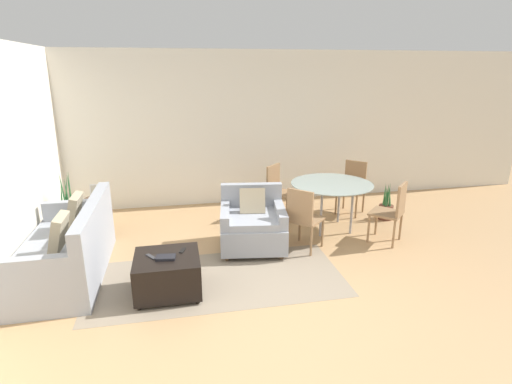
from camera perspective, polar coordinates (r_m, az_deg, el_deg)
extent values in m
plane|color=tan|center=(4.45, 5.05, -15.78)|extent=(20.00, 20.00, 0.00)
cube|color=white|center=(7.34, -2.70, 8.97)|extent=(12.00, 0.06, 2.75)
cube|color=white|center=(5.53, -31.96, 3.69)|extent=(0.06, 12.00, 2.75)
cube|color=gray|center=(4.93, -5.42, -12.26)|extent=(2.99, 1.40, 0.00)
cube|color=brown|center=(4.57, -4.82, -14.78)|extent=(2.93, 0.05, 0.00)
cube|color=brown|center=(4.81, -5.23, -13.04)|extent=(2.93, 0.05, 0.00)
cube|color=brown|center=(5.05, -5.60, -11.46)|extent=(2.93, 0.05, 0.00)
cube|color=brown|center=(5.30, -5.93, -10.02)|extent=(2.93, 0.05, 0.00)
cube|color=#999EA8|center=(5.43, -25.79, -8.73)|extent=(0.93, 1.90, 0.41)
cube|color=#999EA8|center=(5.17, -22.18, -4.11)|extent=(0.14, 1.90, 0.49)
cube|color=#999EA8|center=(6.11, -24.28, -2.31)|extent=(0.86, 0.12, 0.26)
cube|color=#999EA8|center=(4.52, -28.95, -9.70)|extent=(0.86, 0.12, 0.26)
cube|color=tan|center=(5.62, -24.51, -2.36)|extent=(0.19, 0.40, 0.41)
cube|color=tan|center=(4.93, -26.35, -5.26)|extent=(0.19, 0.40, 0.41)
cube|color=#999EA8|center=(5.60, -0.45, -5.80)|extent=(1.00, 1.01, 0.34)
cube|color=#999EA8|center=(5.49, -0.44, -3.82)|extent=(0.74, 0.86, 0.10)
cube|color=#999EA8|center=(5.83, -0.67, -0.82)|extent=(0.89, 0.24, 0.43)
cube|color=#999EA8|center=(5.50, -4.43, -3.28)|extent=(0.23, 0.84, 0.20)
cube|color=#999EA8|center=(5.54, 3.48, -3.11)|extent=(0.23, 0.84, 0.20)
cylinder|color=brown|center=(5.35, -4.15, -9.41)|extent=(0.05, 0.05, 0.06)
cylinder|color=brown|center=(5.38, 3.66, -9.20)|extent=(0.05, 0.05, 0.06)
cylinder|color=brown|center=(6.02, -4.09, -6.26)|extent=(0.05, 0.05, 0.06)
cylinder|color=brown|center=(6.05, 2.79, -6.10)|extent=(0.05, 0.05, 0.06)
cube|color=tan|center=(5.56, -0.53, -1.26)|extent=(0.38, 0.25, 0.37)
cube|color=black|center=(4.64, -12.51, -11.25)|extent=(0.71, 0.66, 0.41)
cylinder|color=black|center=(4.53, -16.36, -15.59)|extent=(0.04, 0.04, 0.04)
cylinder|color=black|center=(4.50, -8.33, -15.19)|extent=(0.04, 0.04, 0.04)
cylinder|color=black|center=(5.01, -15.88, -12.14)|extent=(0.04, 0.04, 0.04)
cylinder|color=black|center=(4.99, -8.73, -11.78)|extent=(0.04, 0.04, 0.04)
cube|color=black|center=(4.49, -12.78, -9.11)|extent=(0.22, 0.15, 0.03)
cube|color=#333338|center=(4.58, -14.77, -8.90)|extent=(0.12, 0.15, 0.01)
cube|color=black|center=(4.65, -10.47, -8.19)|extent=(0.08, 0.14, 0.01)
cylinder|color=#333338|center=(6.68, -24.98, -4.33)|extent=(0.34, 0.34, 0.30)
cylinder|color=black|center=(6.64, -25.14, -3.19)|extent=(0.31, 0.31, 0.02)
cone|color=#2D6B38|center=(6.51, -25.00, -0.25)|extent=(0.05, 0.09, 0.69)
cone|color=#2D6B38|center=(6.57, -25.02, -0.15)|extent=(0.07, 0.07, 0.68)
cone|color=#2D6B38|center=(6.60, -25.49, -0.44)|extent=(0.13, 0.06, 0.62)
cone|color=#2D6B38|center=(6.59, -26.01, -0.83)|extent=(0.07, 0.13, 0.55)
cone|color=#2D6B38|center=(6.54, -25.73, -0.69)|extent=(0.09, 0.12, 0.60)
cone|color=#2D6B38|center=(6.47, -25.79, -0.34)|extent=(0.10, 0.05, 0.72)
cone|color=#2D6B38|center=(6.47, -25.33, -0.74)|extent=(0.06, 0.05, 0.61)
cylinder|color=#4C3828|center=(6.50, -21.72, -0.87)|extent=(0.38, 0.38, 0.02)
cylinder|color=#4C3828|center=(6.58, -21.47, -3.08)|extent=(0.04, 0.04, 0.52)
cylinder|color=#4C3828|center=(6.67, -21.22, -5.23)|extent=(0.21, 0.21, 0.02)
cube|color=silver|center=(6.47, -21.83, 0.09)|extent=(0.18, 0.06, 0.21)
cube|color=#B2A893|center=(6.46, -21.84, 0.08)|extent=(0.16, 0.04, 0.19)
cube|color=silver|center=(6.50, -21.74, -0.29)|extent=(0.02, 0.04, 0.10)
cylinder|color=#8C9E99|center=(6.21, 10.78, 1.17)|extent=(1.25, 1.25, 0.01)
cylinder|color=#99999E|center=(6.02, 9.30, -2.98)|extent=(0.04, 0.04, 0.73)
cylinder|color=#99999E|center=(6.21, 13.51, -2.63)|extent=(0.04, 0.04, 0.73)
cylinder|color=#99999E|center=(6.45, 7.79, -1.53)|extent=(0.04, 0.04, 0.73)
cylinder|color=#99999E|center=(6.63, 11.77, -1.25)|extent=(0.04, 0.04, 0.73)
cube|color=#93704C|center=(5.56, 7.13, -3.85)|extent=(0.59, 0.59, 0.03)
cube|color=#93704C|center=(5.32, 6.31, -2.06)|extent=(0.29, 0.29, 0.45)
cylinder|color=#93704C|center=(5.73, 9.48, -5.75)|extent=(0.03, 0.03, 0.42)
cylinder|color=#93704C|center=(5.87, 6.27, -5.04)|extent=(0.03, 0.03, 0.42)
cylinder|color=#93704C|center=(5.43, 7.89, -7.01)|extent=(0.03, 0.03, 0.42)
cylinder|color=#93704C|center=(5.58, 4.55, -6.22)|extent=(0.03, 0.03, 0.42)
cube|color=#93704C|center=(6.05, 18.10, -2.87)|extent=(0.59, 0.59, 0.03)
cube|color=#93704C|center=(5.93, 20.07, -1.01)|extent=(0.29, 0.29, 0.45)
cylinder|color=#93704C|center=(6.33, 16.80, -4.02)|extent=(0.03, 0.03, 0.42)
cylinder|color=#93704C|center=(6.01, 15.78, -5.09)|extent=(0.03, 0.03, 0.42)
cylinder|color=#93704C|center=(6.25, 19.95, -4.61)|extent=(0.03, 0.03, 0.42)
cylinder|color=#93704C|center=(5.92, 19.09, -5.73)|extent=(0.03, 0.03, 0.42)
cube|color=#93704C|center=(6.66, 3.86, -0.21)|extent=(0.59, 0.59, 0.03)
cube|color=#93704C|center=(6.68, 2.48, 2.03)|extent=(0.29, 0.29, 0.45)
cylinder|color=#93704C|center=(6.50, 4.41, -2.76)|extent=(0.03, 0.03, 0.42)
cylinder|color=#93704C|center=(6.80, 5.89, -1.89)|extent=(0.03, 0.03, 0.42)
cylinder|color=#93704C|center=(6.67, 1.71, -2.18)|extent=(0.03, 0.03, 0.42)
cylinder|color=#93704C|center=(6.96, 3.27, -1.36)|extent=(0.03, 0.03, 0.42)
cube|color=#93704C|center=(7.06, 13.38, 0.38)|extent=(0.59, 0.59, 0.03)
cube|color=#93704C|center=(7.18, 14.04, 2.58)|extent=(0.29, 0.29, 0.45)
cylinder|color=#93704C|center=(7.03, 11.36, -1.49)|extent=(0.03, 0.03, 0.42)
cylinder|color=#93704C|center=(6.91, 14.12, -2.00)|extent=(0.03, 0.03, 0.42)
cylinder|color=#93704C|center=(7.35, 12.44, -0.73)|extent=(0.03, 0.03, 0.42)
cylinder|color=#93704C|center=(7.24, 15.09, -1.21)|extent=(0.03, 0.03, 0.42)
cylinder|color=brown|center=(7.05, 18.03, -2.73)|extent=(0.23, 0.23, 0.24)
cylinder|color=black|center=(7.01, 18.12, -1.87)|extent=(0.22, 0.22, 0.02)
cone|color=#2D6B38|center=(6.96, 18.42, -0.27)|extent=(0.05, 0.09, 0.39)
cone|color=#2D6B38|center=(6.99, 18.25, -0.25)|extent=(0.07, 0.06, 0.37)
cone|color=#2D6B38|center=(6.96, 17.93, -0.26)|extent=(0.07, 0.08, 0.39)
cone|color=#2D6B38|center=(6.90, 18.11, -0.61)|extent=(0.06, 0.06, 0.34)
cone|color=#2D6B38|center=(6.92, 18.57, -0.72)|extent=(0.07, 0.05, 0.31)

